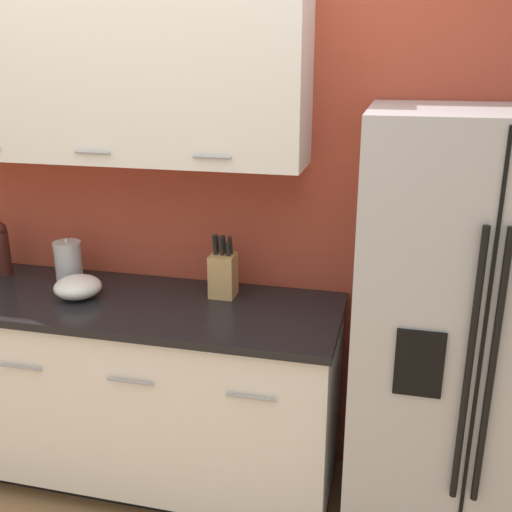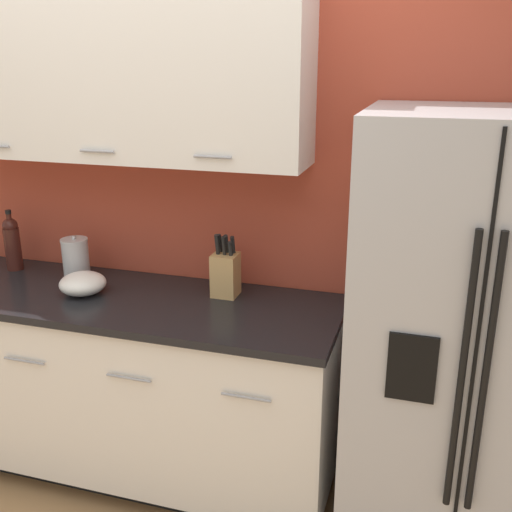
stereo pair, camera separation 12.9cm
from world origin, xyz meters
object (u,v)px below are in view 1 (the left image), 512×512
refrigerator (466,346)px  mixing_bowl (78,287)px  knife_block (223,274)px  wine_bottle (1,247)px  steel_canister (68,262)px

refrigerator → mixing_bowl: size_ratio=8.51×
knife_block → wine_bottle: bearing=179.0°
knife_block → steel_canister: bearing=-179.3°
wine_bottle → mixing_bowl: 0.56m
knife_block → mixing_bowl: size_ratio=1.39×
wine_bottle → steel_canister: (0.38, -0.03, -0.04)m
refrigerator → knife_block: (-1.04, 0.19, 0.14)m
refrigerator → wine_bottle: bearing=174.5°
knife_block → wine_bottle: (-1.14, 0.02, 0.04)m
refrigerator → wine_bottle: 2.20m
steel_canister → mixing_bowl: (0.14, -0.16, -0.05)m
mixing_bowl → wine_bottle: bearing=159.5°
knife_block → wine_bottle: 1.15m
wine_bottle → steel_canister: wine_bottle is taller
wine_bottle → mixing_bowl: (0.52, -0.19, -0.09)m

